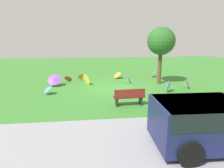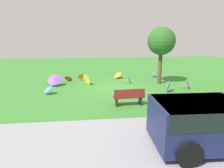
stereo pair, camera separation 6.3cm
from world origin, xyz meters
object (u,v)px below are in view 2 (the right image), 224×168
at_px(parasol_blue_0, 47,89).
at_px(parasol_orange_0, 117,75).
at_px(parasol_purple_1, 54,79).
at_px(parasol_purple_2, 188,83).
at_px(park_bench, 129,97).
at_px(parasol_red_0, 69,78).
at_px(shade_tree, 161,42).
at_px(parasol_orange_2, 82,76).
at_px(parasol_blue_5, 129,79).
at_px(parasol_yellow_0, 87,79).
at_px(van_dark, 220,120).
at_px(parasol_purple_0, 153,74).
at_px(parasol_blue_2, 168,86).

distance_m(parasol_blue_0, parasol_orange_0, 6.43).
relative_size(parasol_purple_1, parasol_purple_2, 1.12).
height_order(park_bench, parasol_red_0, park_bench).
bearing_deg(parasol_purple_1, shade_tree, 179.32).
relative_size(parasol_purple_1, parasol_red_0, 1.36).
distance_m(parasol_orange_0, parasol_purple_1, 5.25).
relative_size(shade_tree, parasol_orange_0, 4.73).
distance_m(parasol_orange_2, parasol_blue_5, 3.82).
bearing_deg(parasol_orange_2, parasol_yellow_0, 106.92).
xyz_separation_m(van_dark, parasol_purple_1, (6.63, -8.60, -0.39)).
relative_size(van_dark, parasol_orange_0, 5.29).
bearing_deg(parasol_purple_1, parasol_orange_2, -138.84).
distance_m(parasol_purple_1, parasol_red_0, 1.65).
xyz_separation_m(shade_tree, parasol_orange_2, (5.81, -1.76, -2.74)).
relative_size(park_bench, shade_tree, 0.39).
bearing_deg(park_bench, parasol_blue_0, -28.57).
relative_size(park_bench, parasol_purple_0, 2.38).
height_order(parasol_orange_2, parasol_blue_5, parasol_orange_2).
distance_m(van_dark, parasol_purple_0, 11.03).
bearing_deg(parasol_purple_1, parasol_blue_5, -175.94).
height_order(parasol_blue_0, parasol_yellow_0, parasol_yellow_0).
xyz_separation_m(parasol_purple_0, parasol_blue_2, (0.57, 4.63, 0.11)).
bearing_deg(shade_tree, parasol_purple_1, -0.68).
height_order(park_bench, parasol_orange_2, park_bench).
height_order(parasol_blue_0, parasol_orange_0, parasol_orange_0).
distance_m(park_bench, parasol_purple_1, 6.39).
xyz_separation_m(van_dark, parasol_purple_2, (-2.55, -6.87, -0.55)).
bearing_deg(parasol_yellow_0, parasol_purple_2, 163.69).
height_order(parasol_red_0, parasol_yellow_0, parasol_yellow_0).
distance_m(van_dark, parasol_red_0, 11.57).
relative_size(parasol_orange_0, parasol_blue_5, 1.18).
height_order(parasol_purple_0, parasol_blue_5, parasol_blue_5).
relative_size(shade_tree, parasol_blue_0, 5.61).
height_order(park_bench, shade_tree, shade_tree).
bearing_deg(parasol_purple_1, parasol_purple_0, -163.91).
bearing_deg(parasol_orange_0, shade_tree, 143.07).
bearing_deg(parasol_orange_2, park_bench, 112.57).
xyz_separation_m(shade_tree, parasol_purple_1, (7.72, -0.09, -2.59)).
xyz_separation_m(van_dark, parasol_yellow_0, (4.30, -8.88, -0.49)).
bearing_deg(parasol_red_0, parasol_blue_2, 150.87).
bearing_deg(parasol_yellow_0, shade_tree, 176.05).
height_order(shade_tree, parasol_red_0, shade_tree).
bearing_deg(van_dark, parasol_orange_0, -80.31).
relative_size(parasol_blue_2, parasol_red_0, 1.19).
distance_m(parasol_blue_0, parasol_purple_0, 9.26).
height_order(shade_tree, parasol_purple_0, shade_tree).
height_order(parasol_purple_0, parasol_purple_1, parasol_purple_1).
bearing_deg(parasol_purple_0, parasol_blue_5, 37.23).
bearing_deg(parasol_yellow_0, parasol_purple_1, 6.87).
bearing_deg(parasol_blue_2, parasol_blue_0, -2.00).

